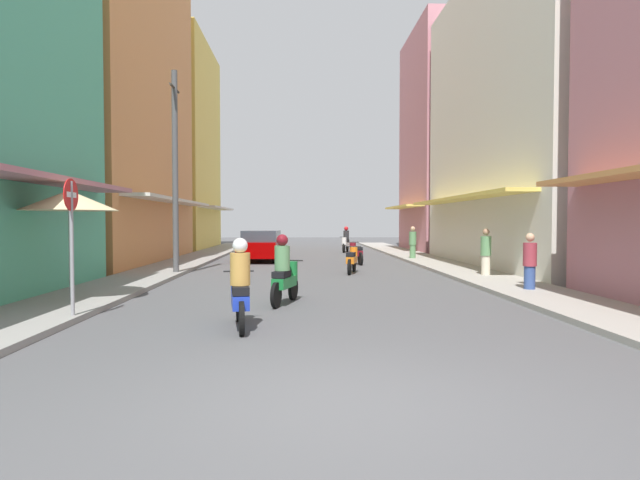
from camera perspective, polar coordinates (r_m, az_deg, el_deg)
ground_plane at (r=20.69m, az=-1.01°, el=-3.16°), size 85.16×85.16×0.00m
sidewalk_left at (r=21.31m, az=-16.06°, el=-2.93°), size 2.11×46.71×0.12m
sidewalk_right at (r=21.52m, az=13.90°, el=-2.86°), size 2.11×46.71×0.12m
building_left_mid at (r=26.25m, az=-23.31°, el=14.42°), size 7.05×12.84×15.18m
building_left_far at (r=37.64m, az=-16.46°, el=9.61°), size 7.05×9.71×13.83m
building_right_mid at (r=23.85m, az=23.19°, el=12.16°), size 7.05×13.79×12.28m
building_right_far at (r=34.76m, az=14.81°, el=10.24°), size 7.05×8.10×13.80m
motorbike_blue at (r=9.25m, az=-8.69°, el=-5.17°), size 0.58×1.80×1.58m
motorbike_green at (r=11.84m, az=-3.86°, el=-3.59°), size 0.70×1.76×1.58m
motorbike_white at (r=32.09m, az=2.80°, el=-0.08°), size 0.68×1.77×1.58m
motorbike_orange at (r=18.95m, az=3.50°, el=-2.11°), size 0.65×1.78×0.96m
motorbike_maroon at (r=23.09m, az=3.90°, el=-1.38°), size 0.61×1.79×0.96m
parked_car at (r=24.84m, az=-6.34°, el=-0.61°), size 2.02×4.21×1.45m
pedestrian_foreground at (r=14.57m, az=21.80°, el=-2.39°), size 0.34×0.34×1.57m
pedestrian_midway at (r=25.50m, az=10.02°, el=-0.38°), size 0.34×0.34×1.64m
pedestrian_crossing at (r=18.02m, az=17.55°, el=-1.41°), size 0.34×0.34×1.63m
vendor_umbrella at (r=13.00m, az=-25.56°, el=3.88°), size 2.09×2.09×2.56m
utility_pole at (r=18.93m, az=-15.44°, el=7.20°), size 0.20×1.20×7.05m
street_sign_no_entry at (r=10.70m, az=-25.36°, el=1.07°), size 0.07×0.60×2.65m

